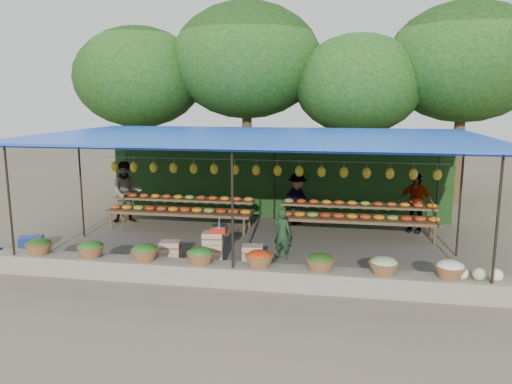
% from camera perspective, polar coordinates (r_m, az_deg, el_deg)
% --- Properties ---
extents(ground, '(60.00, 60.00, 0.00)m').
position_cam_1_polar(ground, '(12.80, 0.24, -6.13)').
color(ground, '#625C48').
rests_on(ground, ground).
extents(stone_curb, '(10.60, 0.55, 0.40)m').
position_cam_1_polar(stone_curb, '(10.17, -2.46, -9.44)').
color(stone_curb, '#716D5B').
rests_on(stone_curb, ground).
extents(stall_canopy, '(10.80, 6.60, 2.82)m').
position_cam_1_polar(stall_canopy, '(12.35, 0.29, 5.95)').
color(stall_canopy, black).
rests_on(stall_canopy, ground).
extents(produce_baskets, '(8.98, 0.58, 0.34)m').
position_cam_1_polar(produce_baskets, '(10.07, -3.03, -7.45)').
color(produce_baskets, brown).
rests_on(produce_baskets, stone_curb).
extents(netting_backdrop, '(10.60, 0.06, 2.50)m').
position_cam_1_polar(netting_backdrop, '(15.56, 2.23, 1.59)').
color(netting_backdrop, '#1F4418').
rests_on(netting_backdrop, ground).
extents(tree_row, '(16.51, 5.50, 7.12)m').
position_cam_1_polar(tree_row, '(18.26, 5.23, 13.76)').
color(tree_row, '#3C2B15').
rests_on(tree_row, ground).
extents(fruit_table_left, '(4.21, 0.95, 0.93)m').
position_cam_1_polar(fruit_table_left, '(14.52, -8.57, -1.76)').
color(fruit_table_left, '#523C21').
rests_on(fruit_table_left, ground).
extents(fruit_table_right, '(4.21, 0.95, 0.93)m').
position_cam_1_polar(fruit_table_right, '(13.78, 11.56, -2.52)').
color(fruit_table_right, '#523C21').
rests_on(fruit_table_right, ground).
extents(crate_counter, '(2.38, 0.39, 0.77)m').
position_cam_1_polar(crate_counter, '(11.28, -5.06, -6.85)').
color(crate_counter, tan).
rests_on(crate_counter, ground).
extents(weighing_scale, '(0.35, 0.35, 0.37)m').
position_cam_1_polar(weighing_scale, '(11.08, -4.21, -4.20)').
color(weighing_scale, red).
rests_on(weighing_scale, crate_counter).
extents(vendor_seated, '(0.50, 0.41, 1.19)m').
position_cam_1_polar(vendor_seated, '(11.64, 3.03, -4.79)').
color(vendor_seated, '#1A3A1E').
rests_on(vendor_seated, ground).
extents(customer_left, '(1.10, 1.00, 1.85)m').
position_cam_1_polar(customer_left, '(15.46, -14.56, -0.02)').
color(customer_left, slate).
rests_on(customer_left, ground).
extents(customer_mid, '(1.11, 1.08, 1.52)m').
position_cam_1_polar(customer_mid, '(14.85, 4.72, -0.78)').
color(customer_mid, slate).
rests_on(customer_mid, ground).
extents(customer_right, '(1.07, 0.78, 1.68)m').
position_cam_1_polar(customer_right, '(14.59, 17.75, -1.15)').
color(customer_right, slate).
rests_on(customer_right, ground).
extents(blue_crate_back, '(0.66, 0.58, 0.33)m').
position_cam_1_polar(blue_crate_back, '(13.63, -24.29, -5.33)').
color(blue_crate_back, navy).
rests_on(blue_crate_back, ground).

